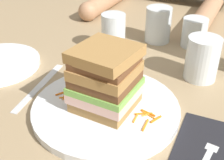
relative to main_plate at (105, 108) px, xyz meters
The scene contains 26 objects.
ground_plane 0.01m from the main_plate, 37.29° to the left, with size 3.00×3.00×0.00m, color #9E8460.
main_plate is the anchor object (origin of this frame).
sandwich 0.07m from the main_plate, 147.32° to the left, with size 0.12×0.12×0.12m.
carrot_shred_0 0.08m from the main_plate, behind, with size 0.00×0.00×0.02m, color orange.
carrot_shred_1 0.06m from the main_plate, behind, with size 0.00×0.00×0.02m, color orange.
carrot_shred_2 0.06m from the main_plate, behind, with size 0.00×0.00×0.03m, color orange.
carrot_shred_3 0.08m from the main_plate, behind, with size 0.00×0.00×0.03m, color orange.
carrot_shred_4 0.09m from the main_plate, behind, with size 0.00×0.00×0.03m, color orange.
carrot_shred_5 0.10m from the main_plate, behind, with size 0.00×0.00×0.02m, color orange.
carrot_shred_6 0.07m from the main_plate, behind, with size 0.00×0.00×0.03m, color orange.
carrot_shred_7 0.07m from the main_plate, behind, with size 0.00×0.00×0.03m, color orange.
carrot_shred_8 0.07m from the main_plate, 164.07° to the left, with size 0.00×0.00×0.03m, color orange.
carrot_shred_9 0.08m from the main_plate, ahead, with size 0.00×0.00×0.03m, color orange.
carrot_shred_10 0.07m from the main_plate, 10.13° to the right, with size 0.00×0.00×0.03m, color orange.
carrot_shred_11 0.08m from the main_plate, ahead, with size 0.00×0.00×0.02m, color orange.
carrot_shred_12 0.09m from the main_plate, 13.86° to the right, with size 0.00×0.00×0.03m, color orange.
carrot_shred_13 0.08m from the main_plate, ahead, with size 0.00×0.00×0.03m, color orange.
carrot_shred_14 0.10m from the main_plate, ahead, with size 0.00×0.00×0.03m, color orange.
carrot_shred_15 0.09m from the main_plate, ahead, with size 0.00×0.00×0.03m, color orange.
napkin_dark 0.20m from the main_plate, ahead, with size 0.12×0.17×0.00m, color black.
fork 0.20m from the main_plate, 11.28° to the right, with size 0.03×0.17×0.00m.
knife 0.17m from the main_plate, behind, with size 0.04×0.20×0.00m.
juice_glass 0.25m from the main_plate, 57.00° to the left, with size 0.07×0.07×0.10m.
empty_tumbler_0 0.27m from the main_plate, 112.66° to the left, with size 0.06×0.06×0.10m, color silver.
empty_tumbler_1 0.36m from the main_plate, 93.00° to the left, with size 0.07×0.07×0.10m, color silver.
empty_tumbler_2 0.38m from the main_plate, 77.73° to the left, with size 0.07×0.07×0.08m, color silver.
Camera 1 is at (0.22, -0.41, 0.36)m, focal length 48.85 mm.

